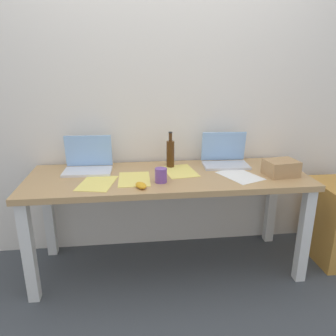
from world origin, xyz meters
The scene contains 13 objects.
ground_plane centered at (0.00, 0.00, 0.00)m, with size 8.00×8.00×0.00m, color #42474C.
back_wall centered at (0.00, 0.39, 1.30)m, with size 5.20×0.08×2.60m, color silver.
desk centered at (0.00, 0.00, 0.64)m, with size 1.95×0.67×0.74m.
laptop_left centered at (-0.56, 0.15, 0.80)m, with size 0.35×0.23×0.25m.
laptop_right centered at (0.46, 0.18, 0.80)m, with size 0.35×0.24×0.25m.
beer_bottle centered at (0.04, 0.18, 0.85)m, with size 0.06×0.06×0.27m.
computer_mouse centered at (-0.20, -0.23, 0.76)m, with size 0.06×0.10×0.03m, color gold.
cardboard_box centered at (0.78, -0.10, 0.79)m, with size 0.21×0.17×0.11m, color tan.
coffee_mug centered at (-0.06, -0.14, 0.79)m, with size 0.08×0.08×0.10m, color #724799.
paper_sheet_near_back centered at (0.10, 0.07, 0.74)m, with size 0.21×0.30×0.00m, color #F4E06B.
paper_sheet_front_left centered at (-0.48, -0.12, 0.74)m, with size 0.21×0.30×0.00m, color #F4E06B.
paper_sheet_front_right centered at (0.49, -0.08, 0.74)m, with size 0.21×0.30×0.00m, color white.
paper_yellow_folder centered at (-0.24, -0.07, 0.74)m, with size 0.21×0.30×0.00m, color #F4E06B.
Camera 1 is at (-0.25, -2.13, 1.49)m, focal length 34.64 mm.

